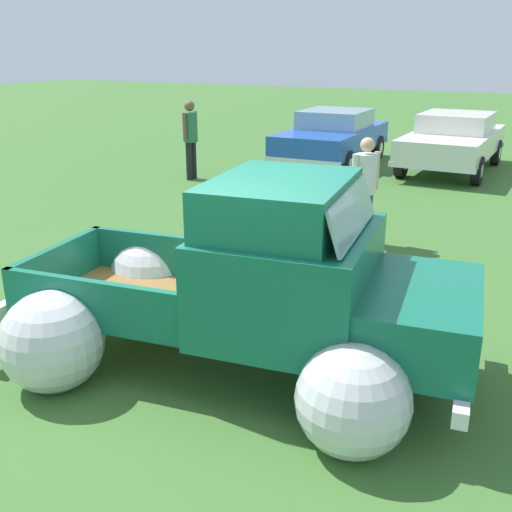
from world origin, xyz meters
The scene contains 7 objects.
ground_plane centered at (0.00, 0.00, 0.00)m, with size 80.00×80.00×0.00m, color #3D6B2D.
vintage_pickup_truck centered at (0.39, 0.05, 0.76)m, with size 4.82×3.21×1.96m.
show_car_0 centered at (-2.84, 10.56, 0.78)m, with size 2.01×4.43×1.43m.
show_car_1 centered at (0.13, 11.23, 0.79)m, with size 2.04×4.49×1.43m.
spectator_0 centered at (0.00, 4.37, 0.97)m, with size 0.47×0.50×1.70m.
spectator_1 centered at (-5.16, 7.30, 1.05)m, with size 0.35×0.53×1.83m.
lane_cone_0 centered at (-0.40, 2.12, 0.31)m, with size 0.36×0.36×0.63m.
Camera 1 is at (2.75, -4.67, 3.02)m, focal length 42.44 mm.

